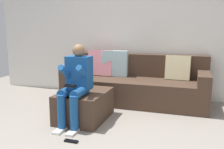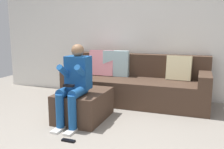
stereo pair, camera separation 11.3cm
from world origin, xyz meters
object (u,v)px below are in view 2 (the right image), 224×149
at_px(remote_near_ottoman, 68,141).
at_px(ottoman, 84,105).
at_px(person_seated, 75,81).
at_px(couch_sectional, 135,84).

bearing_deg(remote_near_ottoman, ottoman, 103.53).
height_order(ottoman, person_seated, person_seated).
bearing_deg(person_seated, couch_sectional, 69.60).
distance_m(person_seated, remote_near_ottoman, 0.81).
relative_size(ottoman, person_seated, 0.77).
xyz_separation_m(couch_sectional, ottoman, (-0.47, -1.12, -0.12)).
distance_m(couch_sectional, person_seated, 1.44).
bearing_deg(person_seated, remote_near_ottoman, -70.81).
relative_size(couch_sectional, ottoman, 2.98).
height_order(couch_sectional, ottoman, couch_sectional).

